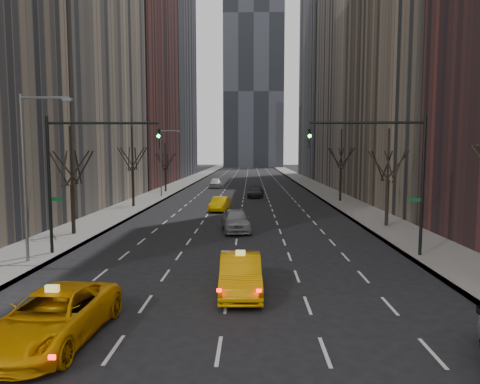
{
  "coord_description": "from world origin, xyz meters",
  "views": [
    {
      "loc": [
        0.97,
        -12.6,
        6.08
      ],
      "look_at": [
        0.27,
        15.1,
        3.5
      ],
      "focal_mm": 32.0,
      "sensor_mm": 36.0,
      "label": 1
    }
  ],
  "objects": [
    {
      "name": "tree_lw_b",
      "position": [
        -12.0,
        18.0,
        3.72
      ],
      "size": [
        3.36,
        3.5,
        7.82
      ],
      "color": "black",
      "rests_on": "ground"
    },
    {
      "name": "streetlight_near",
      "position": [
        -10.84,
        10.0,
        5.62
      ],
      "size": [
        2.83,
        0.22,
        9.0
      ],
      "color": "slate",
      "rests_on": "ground"
    },
    {
      "name": "far_car_white",
      "position": [
        -5.1,
        60.84,
        0.85
      ],
      "size": [
        2.16,
        5.04,
        1.7
      ],
      "primitive_type": "imported",
      "rotation": [
        0.0,
        0.0,
        0.03
      ],
      "color": "white",
      "rests_on": "ground"
    },
    {
      "name": "bld_left_deep",
      "position": [
        -21.5,
        96.0,
        30.0
      ],
      "size": [
        14.0,
        30.0,
        60.0
      ],
      "primitive_type": "cube",
      "color": "#5C5C61",
      "rests_on": "ground"
    },
    {
      "name": "taxi_sedan",
      "position": [
        0.54,
        5.48,
        0.83
      ],
      "size": [
        1.9,
        5.06,
        1.65
      ],
      "primitive_type": "imported",
      "rotation": [
        0.0,
        0.0,
        0.03
      ],
      "color": "orange",
      "rests_on": "ground"
    },
    {
      "name": "traffic_mast_right",
      "position": [
        9.11,
        12.0,
        5.49
      ],
      "size": [
        6.69,
        0.39,
        8.0
      ],
      "color": "black",
      "rests_on": "ground"
    },
    {
      "name": "bld_right_deep",
      "position": [
        21.5,
        95.0,
        29.0
      ],
      "size": [
        14.0,
        30.0,
        58.0
      ],
      "primitive_type": "cube",
      "color": "#5C5C61",
      "rests_on": "ground"
    },
    {
      "name": "traffic_mast_left",
      "position": [
        -9.11,
        12.0,
        5.49
      ],
      "size": [
        6.69,
        0.39,
        8.0
      ],
      "color": "black",
      "rests_on": "ground"
    },
    {
      "name": "bld_right_far",
      "position": [
        21.5,
        64.0,
        25.0
      ],
      "size": [
        14.0,
        28.0,
        50.0
      ],
      "primitive_type": "cube",
      "color": "gray",
      "rests_on": "ground"
    },
    {
      "name": "far_suv_grey",
      "position": [
        1.64,
        45.24,
        0.72
      ],
      "size": [
        2.46,
        5.13,
        1.44
      ],
      "primitive_type": "imported",
      "rotation": [
        0.0,
        0.0,
        -0.09
      ],
      "color": "#29282D",
      "rests_on": "ground"
    },
    {
      "name": "sidewalk_left",
      "position": [
        -12.25,
        70.0,
        0.07
      ],
      "size": [
        4.5,
        320.0,
        0.15
      ],
      "primitive_type": "cube",
      "color": "slate",
      "rests_on": "ground"
    },
    {
      "name": "sidewalk_right",
      "position": [
        12.25,
        70.0,
        0.07
      ],
      "size": [
        4.5,
        320.0,
        0.15
      ],
      "primitive_type": "cube",
      "color": "slate",
      "rests_on": "ground"
    },
    {
      "name": "far_taxi",
      "position": [
        -2.23,
        31.55,
        0.72
      ],
      "size": [
        2.11,
        4.55,
        1.44
      ],
      "primitive_type": "imported",
      "rotation": [
        0.0,
        0.0,
        -0.14
      ],
      "color": "#FFC405",
      "rests_on": "ground"
    },
    {
      "name": "tree_lw_d",
      "position": [
        -12.0,
        52.0,
        3.56
      ],
      "size": [
        3.36,
        3.5,
        7.36
      ],
      "color": "black",
      "rests_on": "ground"
    },
    {
      "name": "bld_left_far",
      "position": [
        -21.5,
        66.0,
        22.0
      ],
      "size": [
        14.0,
        28.0,
        44.0
      ],
      "primitive_type": "cube",
      "color": "brown",
      "rests_on": "ground"
    },
    {
      "name": "streetlight_far",
      "position": [
        -10.84,
        45.0,
        5.62
      ],
      "size": [
        2.83,
        0.22,
        9.0
      ],
      "color": "slate",
      "rests_on": "ground"
    },
    {
      "name": "tower_far",
      "position": [
        2.0,
        170.0,
        60.0
      ],
      "size": [
        24.0,
        24.0,
        120.0
      ],
      "primitive_type": "cube",
      "color": "black",
      "rests_on": "ground"
    },
    {
      "name": "tree_lw_c",
      "position": [
        -12.0,
        34.0,
        4.04
      ],
      "size": [
        3.36,
        3.5,
        8.74
      ],
      "color": "black",
      "rests_on": "ground"
    },
    {
      "name": "ground",
      "position": [
        0.0,
        0.0,
        0.0
      ],
      "size": [
        400.0,
        400.0,
        0.0
      ],
      "primitive_type": "plane",
      "color": "black",
      "rests_on": "ground"
    },
    {
      "name": "tree_rw_b",
      "position": [
        12.0,
        22.0,
        3.72
      ],
      "size": [
        3.36,
        3.5,
        7.82
      ],
      "color": "black",
      "rests_on": "ground"
    },
    {
      "name": "silver_sedan_ahead",
      "position": [
        -0.17,
        20.06,
        0.86
      ],
      "size": [
        2.69,
        5.28,
        1.72
      ],
      "primitive_type": "imported",
      "rotation": [
        0.0,
        0.0,
        0.13
      ],
      "color": "#93959A",
      "rests_on": "ground"
    },
    {
      "name": "tree_rw_c",
      "position": [
        12.0,
        40.0,
        4.04
      ],
      "size": [
        3.36,
        3.5,
        8.74
      ],
      "color": "black",
      "rests_on": "ground"
    },
    {
      "name": "taxi_suv",
      "position": [
        -5.38,
        0.55,
        0.82
      ],
      "size": [
        3.06,
        6.02,
        1.63
      ],
      "primitive_type": "imported",
      "rotation": [
        0.0,
        0.0,
        -0.06
      ],
      "color": "#EC9D04",
      "rests_on": "ground"
    }
  ]
}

